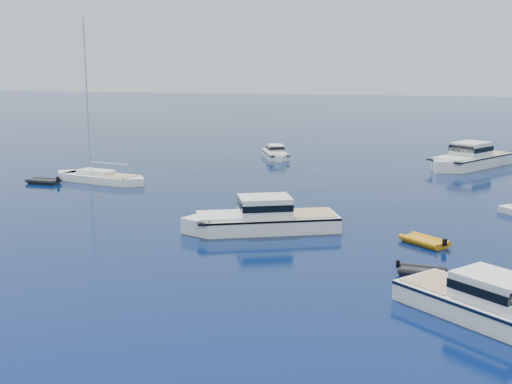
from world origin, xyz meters
TOP-DOWN VIEW (x-y plane):
  - ground at (0.00, 0.00)m, footprint 400.00×400.00m
  - motor_cruiser_right at (13.40, 7.82)m, footprint 10.33×9.64m
  - motor_cruiser_centre at (-0.76, 21.69)m, footprint 12.40×7.80m
  - motor_cruiser_distant at (15.85, 54.15)m, footprint 11.14×13.39m
  - motor_cruiser_horizon at (-6.63, 56.08)m, footprint 5.17×8.10m
  - sailboat_far_l at (-20.42, 36.53)m, footprint 11.56×5.47m
  - tender_yellow at (10.43, 20.56)m, footprint 3.68×3.59m
  - tender_grey_near at (10.22, 14.02)m, footprint 2.92×1.92m
  - tender_grey_far at (-25.38, 34.49)m, footprint 3.43×2.11m

SIDE VIEW (x-z plane):
  - ground at x=0.00m, z-range 0.00..0.00m
  - motor_cruiser_right at x=13.40m, z-range -1.42..1.42m
  - motor_cruiser_centre at x=-0.76m, z-range -1.56..1.56m
  - motor_cruiser_distant at x=15.85m, z-range -1.77..1.77m
  - motor_cruiser_horizon at x=-6.63m, z-range -1.02..1.02m
  - sailboat_far_l at x=-20.42m, z-range -8.23..8.23m
  - tender_yellow at x=10.43m, z-range -0.47..0.47m
  - tender_grey_near at x=10.22m, z-range -0.47..0.47m
  - tender_grey_far at x=-25.38m, z-range -0.47..0.47m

